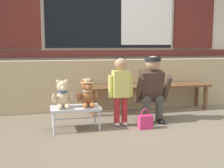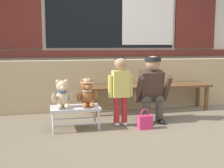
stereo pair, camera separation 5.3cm
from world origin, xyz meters
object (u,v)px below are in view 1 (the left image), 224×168
object	(u,v)px
teddy_bear_plain	(63,95)
adult_crouching	(152,88)
wooden_bench_long	(150,89)
teddy_bear_with_hat	(87,93)
small_display_bench	(75,109)
child_standing	(121,83)
handbag_on_ground	(145,122)

from	to	relation	value
teddy_bear_plain	adult_crouching	bearing A→B (deg)	6.54
wooden_bench_long	teddy_bear_with_hat	bearing A→B (deg)	-147.48
small_display_bench	child_standing	size ratio (longest dim) A/B	0.67
wooden_bench_long	child_standing	bearing A→B (deg)	-134.44
teddy_bear_with_hat	teddy_bear_plain	bearing A→B (deg)	-179.87
small_display_bench	teddy_bear_with_hat	size ratio (longest dim) A/B	1.76
child_standing	teddy_bear_plain	bearing A→B (deg)	-178.14
wooden_bench_long	small_display_bench	bearing A→B (deg)	-150.64
teddy_bear_plain	child_standing	size ratio (longest dim) A/B	0.38
small_display_bench	handbag_on_ground	xyz separation A→B (m)	(0.90, -0.20, -0.17)
teddy_bear_plain	teddy_bear_with_hat	size ratio (longest dim) A/B	1.00
adult_crouching	teddy_bear_plain	bearing A→B (deg)	-173.46
child_standing	handbag_on_ground	distance (m)	0.61
child_standing	handbag_on_ground	xyz separation A→B (m)	(0.28, -0.23, -0.50)
handbag_on_ground	small_display_bench	bearing A→B (deg)	167.16
small_display_bench	adult_crouching	distance (m)	1.15
small_display_bench	handbag_on_ground	distance (m)	0.94
wooden_bench_long	handbag_on_ground	xyz separation A→B (m)	(-0.43, -0.95, -0.28)
adult_crouching	handbag_on_ground	distance (m)	0.57
wooden_bench_long	teddy_bear_plain	world-z (taller)	teddy_bear_plain
teddy_bear_with_hat	handbag_on_ground	size ratio (longest dim) A/B	1.34
wooden_bench_long	teddy_bear_plain	distance (m)	1.67
wooden_bench_long	small_display_bench	xyz separation A→B (m)	(-1.33, -0.75, -0.11)
small_display_bench	child_standing	xyz separation A→B (m)	(0.62, 0.03, 0.33)
wooden_bench_long	adult_crouching	distance (m)	0.64
small_display_bench	teddy_bear_plain	distance (m)	0.25
child_standing	adult_crouching	xyz separation A→B (m)	(0.50, 0.12, -0.11)
small_display_bench	teddy_bear_plain	size ratio (longest dim) A/B	1.76
wooden_bench_long	teddy_bear_plain	size ratio (longest dim) A/B	5.78
wooden_bench_long	handbag_on_ground	size ratio (longest dim) A/B	7.72
wooden_bench_long	teddy_bear_with_hat	distance (m)	1.39
small_display_bench	child_standing	bearing A→B (deg)	2.46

